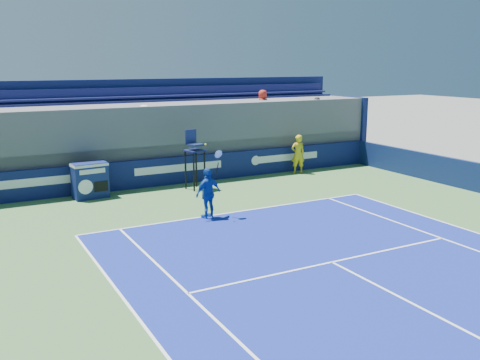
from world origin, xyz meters
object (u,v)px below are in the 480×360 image
tennis_player (208,193)px  umpire_chair (194,153)px  ball_person (298,154)px  match_clock (90,179)px

tennis_player → umpire_chair: bearing=72.4°
ball_person → match_clock: ball_person is taller
ball_person → umpire_chair: bearing=21.0°
ball_person → umpire_chair: size_ratio=0.74×
ball_person → umpire_chair: 5.70m
umpire_chair → match_clock: bearing=172.6°
match_clock → umpire_chair: bearing=-7.4°
ball_person → tennis_player: tennis_player is taller
umpire_chair → ball_person: bearing=6.9°
umpire_chair → tennis_player: (-1.30, -4.12, -0.66)m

